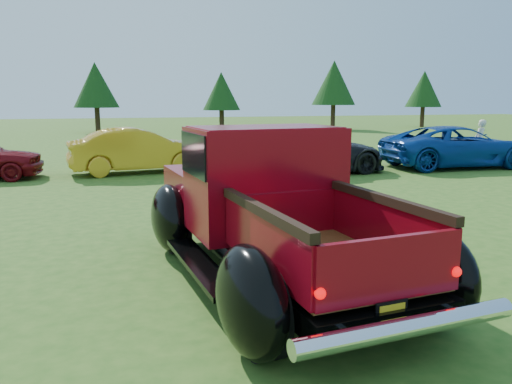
# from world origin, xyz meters

# --- Properties ---
(ground) EXTENTS (120.00, 120.00, 0.00)m
(ground) POSITION_xyz_m (0.00, 0.00, 0.00)
(ground) COLOR #2C5618
(ground) RESTS_ON ground
(tree_mid_left) EXTENTS (3.20, 3.20, 5.00)m
(tree_mid_left) POSITION_xyz_m (-3.00, 31.00, 3.38)
(tree_mid_left) COLOR #332114
(tree_mid_left) RESTS_ON ground
(tree_mid_right) EXTENTS (2.82, 2.82, 4.40)m
(tree_mid_right) POSITION_xyz_m (6.00, 30.00, 2.97)
(tree_mid_right) COLOR #332114
(tree_mid_right) RESTS_ON ground
(tree_east) EXTENTS (3.46, 3.46, 5.40)m
(tree_east) POSITION_xyz_m (15.00, 29.50, 3.66)
(tree_east) COLOR #332114
(tree_east) RESTS_ON ground
(tree_far_east) EXTENTS (3.07, 3.07, 4.80)m
(tree_far_east) POSITION_xyz_m (24.00, 30.50, 3.25)
(tree_far_east) COLOR #332114
(tree_far_east) RESTS_ON ground
(pickup_truck) EXTENTS (2.98, 5.67, 2.04)m
(pickup_truck) POSITION_xyz_m (-0.49, -0.84, 0.97)
(pickup_truck) COLOR black
(pickup_truck) RESTS_ON ground
(show_car_yellow) EXTENTS (4.63, 2.07, 1.47)m
(show_car_yellow) POSITION_xyz_m (-1.50, 9.56, 0.74)
(show_car_yellow) COLOR orange
(show_car_yellow) RESTS_ON ground
(show_car_grey) EXTENTS (5.32, 2.41, 1.51)m
(show_car_grey) POSITION_xyz_m (3.77, 7.78, 0.75)
(show_car_grey) COLOR black
(show_car_grey) RESTS_ON ground
(show_car_blue) EXTENTS (5.44, 2.79, 1.47)m
(show_car_blue) POSITION_xyz_m (9.45, 7.64, 0.73)
(show_car_blue) COLOR navy
(show_car_blue) RESTS_ON ground
(spectator) EXTENTS (0.70, 0.61, 1.62)m
(spectator) POSITION_xyz_m (11.50, 8.89, 0.81)
(spectator) COLOR beige
(spectator) RESTS_ON ground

